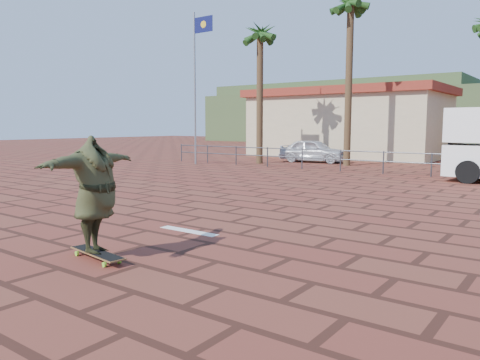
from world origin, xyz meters
name	(u,v)px	position (x,y,z in m)	size (l,w,h in m)	color
ground	(202,218)	(0.00, 0.00, 0.00)	(120.00, 120.00, 0.00)	brown
paint_stripe	(189,231)	(0.70, -1.20, 0.00)	(1.40, 0.22, 0.01)	white
guardrail	(384,158)	(0.00, 12.00, 0.68)	(24.06, 0.06, 1.00)	#47494F
flagpole	(197,77)	(-9.87, 11.00, 4.64)	(1.30, 0.10, 8.00)	gray
palm_far_left	(260,37)	(-7.50, 13.50, 6.83)	(2.40, 2.40, 8.25)	brown
palm_left	(351,9)	(-3.00, 15.00, 7.95)	(2.40, 2.40, 9.45)	brown
building_west	(348,123)	(-6.00, 22.00, 2.28)	(12.60, 7.60, 4.50)	beige
hill_back	(340,112)	(-22.00, 56.00, 4.00)	(35.00, 14.00, 8.00)	#384C28
longboard	(97,253)	(0.90, -3.54, 0.10)	(1.29, 0.45, 0.12)	olive
skateboarder	(95,194)	(0.90, -3.54, 1.04)	(2.26, 0.61, 1.84)	#373A1F
car_silver	(314,151)	(-5.46, 16.00, 0.66)	(1.57, 3.89, 1.33)	silver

